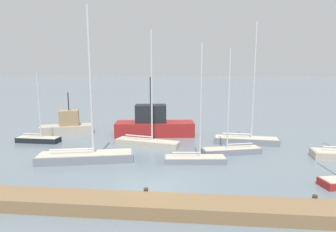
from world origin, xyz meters
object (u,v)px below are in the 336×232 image
object	(u,v)px
sailboat_4	(195,157)
sailboat_7	(38,139)
sailboat_0	(86,154)
sailboat_3	(231,149)
fishing_boat_1	(68,126)
fishing_boat_0	(154,125)
sailboat_1	(246,138)
sailboat_5	(147,140)

from	to	relation	value
sailboat_4	sailboat_7	size ratio (longest dim) A/B	1.31
sailboat_0	sailboat_3	xyz separation A→B (m)	(11.54, 3.15, -0.13)
sailboat_0	fishing_boat_1	world-z (taller)	sailboat_0
sailboat_4	fishing_boat_0	distance (m)	9.86
sailboat_7	sailboat_1	bearing A→B (deg)	6.40
sailboat_0	sailboat_1	world-z (taller)	sailboat_0
sailboat_5	fishing_boat_1	distance (m)	10.64
sailboat_1	sailboat_3	world-z (taller)	sailboat_1
sailboat_7	fishing_boat_1	bearing A→B (deg)	75.73
sailboat_0	sailboat_4	bearing A→B (deg)	-9.26
sailboat_4	sailboat_5	world-z (taller)	sailboat_5
sailboat_5	fishing_boat_0	distance (m)	4.32
sailboat_1	sailboat_5	bearing A→B (deg)	-164.58
sailboat_3	sailboat_0	bearing A→B (deg)	-0.46
sailboat_3	fishing_boat_1	world-z (taller)	sailboat_3
sailboat_7	sailboat_0	bearing A→B (deg)	-34.85
fishing_boat_0	sailboat_7	bearing A→B (deg)	12.81
sailboat_1	sailboat_4	xyz separation A→B (m)	(-4.90, -6.19, -0.12)
sailboat_7	sailboat_4	bearing A→B (deg)	-14.74
sailboat_4	fishing_boat_0	xyz separation A→B (m)	(-4.52, 8.73, 0.81)
sailboat_4	sailboat_0	bearing A→B (deg)	177.52
sailboat_0	sailboat_3	world-z (taller)	sailboat_0
sailboat_0	fishing_boat_1	size ratio (longest dim) A/B	1.94
sailboat_3	sailboat_7	size ratio (longest dim) A/B	1.27
sailboat_4	sailboat_7	distance (m)	16.11
sailboat_4	sailboat_5	size ratio (longest dim) A/B	0.86
fishing_boat_0	sailboat_5	bearing A→B (deg)	82.89
sailboat_0	sailboat_7	distance (m)	8.69
sailboat_4	sailboat_7	xyz separation A→B (m)	(-15.42, 4.68, -0.05)
sailboat_3	fishing_boat_0	world-z (taller)	sailboat_3
sailboat_1	sailboat_3	size ratio (longest dim) A/B	1.30
fishing_boat_0	sailboat_0	bearing A→B (deg)	59.32
sailboat_1	sailboat_3	bearing A→B (deg)	-112.07
sailboat_4	fishing_boat_1	xyz separation A→B (m)	(-14.22, 8.73, 0.50)
sailboat_3	sailboat_7	bearing A→B (deg)	-22.14
sailboat_0	sailboat_4	distance (m)	8.50
sailboat_1	sailboat_5	xyz separation A→B (m)	(-9.38, -1.73, -0.01)
sailboat_3	fishing_boat_1	bearing A→B (deg)	-35.23
sailboat_3	sailboat_4	xyz separation A→B (m)	(-3.06, -2.60, -0.02)
sailboat_3	sailboat_1	bearing A→B (deg)	-132.79
sailboat_3	sailboat_7	distance (m)	18.60
sailboat_5	fishing_boat_1	bearing A→B (deg)	170.18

